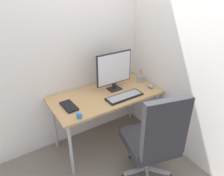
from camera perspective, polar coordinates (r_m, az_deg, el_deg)
name	(u,v)px	position (r m, az deg, el deg)	size (l,w,h in m)	color
ground_plane	(106,140)	(2.95, -1.49, -13.78)	(8.00, 8.00, 0.00)	slate
wall_back	(89,30)	(2.58, -6.10, 15.13)	(2.99, 0.04, 2.80)	white
wall_side_right	(169,33)	(2.52, 14.97, 14.08)	(0.04, 2.32, 2.80)	white
desk	(106,99)	(2.57, -1.66, -2.93)	(1.30, 0.64, 0.71)	tan
office_chair	(155,139)	(2.15, 11.31, -13.19)	(0.59, 0.63, 1.09)	black
monitor	(114,69)	(2.54, 0.57, 4.97)	(0.47, 0.13, 0.47)	black
keyboard	(124,96)	(2.47, 3.33, -2.28)	(0.45, 0.16, 0.02)	black
mouse	(150,86)	(2.72, 10.23, 0.52)	(0.06, 0.09, 0.04)	#9EA0A5
pen_holder	(140,78)	(2.84, 7.51, 2.60)	(0.09, 0.09, 0.18)	#9EA0A5
notebook	(69,106)	(2.34, -11.41, -4.80)	(0.12, 0.24, 0.02)	black
desk_clamp_accessory	(79,116)	(2.14, -8.77, -7.35)	(0.04, 0.04, 0.05)	#337FD8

